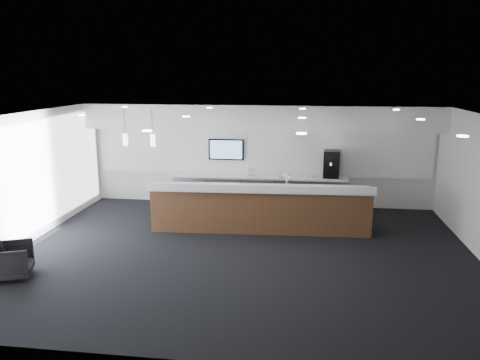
# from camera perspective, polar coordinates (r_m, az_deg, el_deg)

# --- Properties ---
(ground) EXTENTS (10.00, 10.00, 0.00)m
(ground) POSITION_cam_1_polar(r_m,az_deg,el_deg) (10.37, 0.36, -8.90)
(ground) COLOR black
(ground) RESTS_ON ground
(ceiling) EXTENTS (10.00, 8.00, 0.02)m
(ceiling) POSITION_cam_1_polar(r_m,az_deg,el_deg) (9.66, 0.39, 7.85)
(ceiling) COLOR black
(ceiling) RESTS_ON back_wall
(back_wall) EXTENTS (10.00, 0.02, 3.00)m
(back_wall) POSITION_cam_1_polar(r_m,az_deg,el_deg) (13.80, 2.47, 3.09)
(back_wall) COLOR silver
(back_wall) RESTS_ON ground
(left_wall) EXTENTS (0.02, 8.00, 3.00)m
(left_wall) POSITION_cam_1_polar(r_m,az_deg,el_deg) (11.63, -24.87, 0.03)
(left_wall) COLOR silver
(left_wall) RESTS_ON ground
(soffit_bulkhead) EXTENTS (10.00, 0.90, 0.70)m
(soffit_bulkhead) POSITION_cam_1_polar(r_m,az_deg,el_deg) (13.21, 2.34, 7.68)
(soffit_bulkhead) COLOR white
(soffit_bulkhead) RESTS_ON back_wall
(alcove_panel) EXTENTS (9.80, 0.06, 1.40)m
(alcove_panel) POSITION_cam_1_polar(r_m,az_deg,el_deg) (13.76, 2.47, 3.48)
(alcove_panel) COLOR white
(alcove_panel) RESTS_ON back_wall
(window_blinds_wall) EXTENTS (0.04, 7.36, 2.55)m
(window_blinds_wall) POSITION_cam_1_polar(r_m,az_deg,el_deg) (11.61, -24.70, 0.02)
(window_blinds_wall) COLOR silver
(window_blinds_wall) RESTS_ON left_wall
(back_credenza) EXTENTS (5.06, 0.66, 0.95)m
(back_credenza) POSITION_cam_1_polar(r_m,az_deg,el_deg) (13.67, 2.30, -1.39)
(back_credenza) COLOR #95979D
(back_credenza) RESTS_ON ground
(wall_tv) EXTENTS (1.05, 0.08, 0.62)m
(wall_tv) POSITION_cam_1_polar(r_m,az_deg,el_deg) (13.81, -1.70, 3.74)
(wall_tv) COLOR black
(wall_tv) RESTS_ON back_wall
(pendant_left) EXTENTS (0.12, 0.12, 0.30)m
(pendant_left) POSITION_cam_1_polar(r_m,az_deg,el_deg) (11.08, -11.53, 4.33)
(pendant_left) COLOR beige
(pendant_left) RESTS_ON ceiling
(pendant_right) EXTENTS (0.12, 0.12, 0.30)m
(pendant_right) POSITION_cam_1_polar(r_m,az_deg,el_deg) (11.33, -14.89, 4.34)
(pendant_right) COLOR beige
(pendant_right) RESTS_ON ceiling
(ceiling_can_lights) EXTENTS (7.00, 5.00, 0.02)m
(ceiling_can_lights) POSITION_cam_1_polar(r_m,az_deg,el_deg) (9.67, 0.39, 7.67)
(ceiling_can_lights) COLOR white
(ceiling_can_lights) RESTS_ON ceiling
(service_counter) EXTENTS (5.49, 1.16, 1.49)m
(service_counter) POSITION_cam_1_polar(r_m,az_deg,el_deg) (11.65, 2.46, -3.44)
(service_counter) COLOR #493018
(service_counter) RESTS_ON ground
(coffee_machine) EXTENTS (0.49, 0.60, 0.77)m
(coffee_machine) POSITION_cam_1_polar(r_m,az_deg,el_deg) (13.51, 11.11, 1.93)
(coffee_machine) COLOR black
(coffee_machine) RESTS_ON back_credenza
(info_sign_left) EXTENTS (0.18, 0.05, 0.25)m
(info_sign_left) POSITION_cam_1_polar(r_m,az_deg,el_deg) (13.49, 1.46, 1.03)
(info_sign_left) COLOR white
(info_sign_left) RESTS_ON back_credenza
(info_sign_right) EXTENTS (0.17, 0.04, 0.22)m
(info_sign_right) POSITION_cam_1_polar(r_m,az_deg,el_deg) (13.38, 5.15, 0.82)
(info_sign_right) COLOR white
(info_sign_right) RESTS_ON back_credenza
(armchair) EXTENTS (0.96, 0.95, 0.67)m
(armchair) POSITION_cam_1_polar(r_m,az_deg,el_deg) (10.10, -26.11, -8.85)
(armchair) COLOR black
(armchair) RESTS_ON ground
(cup_0) EXTENTS (0.10, 0.10, 0.09)m
(cup_0) POSITION_cam_1_polar(r_m,az_deg,el_deg) (13.41, 8.95, 0.46)
(cup_0) COLOR white
(cup_0) RESTS_ON back_credenza
(cup_1) EXTENTS (0.14, 0.14, 0.09)m
(cup_1) POSITION_cam_1_polar(r_m,az_deg,el_deg) (13.40, 8.35, 0.47)
(cup_1) COLOR white
(cup_1) RESTS_ON back_credenza
(cup_2) EXTENTS (0.12, 0.12, 0.09)m
(cup_2) POSITION_cam_1_polar(r_m,az_deg,el_deg) (13.40, 7.75, 0.49)
(cup_2) COLOR white
(cup_2) RESTS_ON back_credenza
(cup_3) EXTENTS (0.13, 0.13, 0.09)m
(cup_3) POSITION_cam_1_polar(r_m,az_deg,el_deg) (13.40, 7.15, 0.51)
(cup_3) COLOR white
(cup_3) RESTS_ON back_credenza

